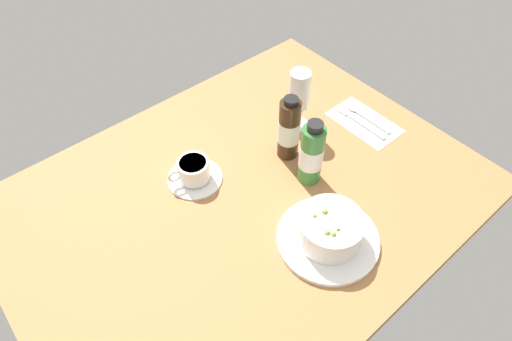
# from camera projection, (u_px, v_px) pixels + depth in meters

# --- Properties ---
(ground_plane) EXTENTS (1.10, 0.84, 0.03)m
(ground_plane) POSITION_uv_depth(u_px,v_px,m) (245.00, 197.00, 1.06)
(ground_plane) COLOR #9E6B3D
(porridge_bowl) EXTENTS (0.23, 0.23, 0.09)m
(porridge_bowl) POSITION_uv_depth(u_px,v_px,m) (330.00, 231.00, 0.94)
(porridge_bowl) COLOR white
(porridge_bowl) RESTS_ON ground_plane
(cutlery_setting) EXTENTS (0.12, 0.20, 0.01)m
(cutlery_setting) POSITION_uv_depth(u_px,v_px,m) (363.00, 121.00, 1.22)
(cutlery_setting) COLOR white
(cutlery_setting) RESTS_ON ground_plane
(coffee_cup) EXTENTS (0.14, 0.14, 0.06)m
(coffee_cup) POSITION_uv_depth(u_px,v_px,m) (194.00, 172.00, 1.06)
(coffee_cup) COLOR white
(coffee_cup) RESTS_ON ground_plane
(wine_glass) EXTENTS (0.07, 0.07, 0.17)m
(wine_glass) POSITION_uv_depth(u_px,v_px,m) (299.00, 93.00, 1.13)
(wine_glass) COLOR white
(wine_glass) RESTS_ON ground_plane
(sauce_bottle_brown) EXTENTS (0.05, 0.05, 0.18)m
(sauce_bottle_brown) POSITION_uv_depth(u_px,v_px,m) (289.00, 129.00, 1.08)
(sauce_bottle_brown) COLOR #382314
(sauce_bottle_brown) RESTS_ON ground_plane
(sauce_bottle_green) EXTENTS (0.06, 0.06, 0.18)m
(sauce_bottle_green) POSITION_uv_depth(u_px,v_px,m) (311.00, 154.00, 1.02)
(sauce_bottle_green) COLOR #337233
(sauce_bottle_green) RESTS_ON ground_plane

